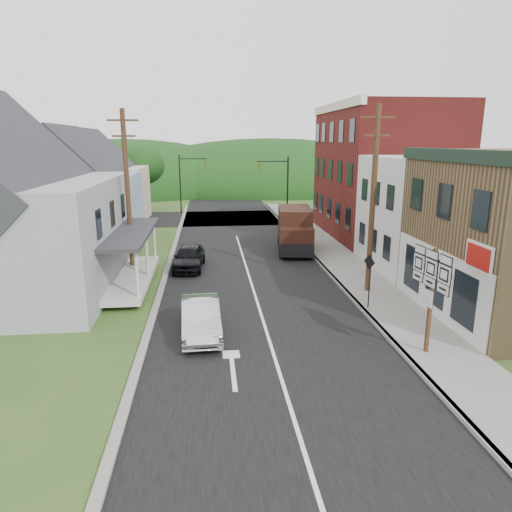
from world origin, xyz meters
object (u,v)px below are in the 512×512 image
object	(u,v)px
silver_sedan	(201,318)
warning_sign	(370,274)
delivery_van	(295,230)
route_sign_cluster	(431,286)
dark_sedan	(189,257)

from	to	relation	value
silver_sedan	warning_sign	size ratio (longest dim) A/B	1.70
delivery_van	route_sign_cluster	world-z (taller)	route_sign_cluster
route_sign_cluster	warning_sign	xyz separation A→B (m)	(-0.51, 4.46, -0.86)
silver_sedan	delivery_van	size ratio (longest dim) A/B	0.75
dark_sedan	route_sign_cluster	distance (m)	15.07
route_sign_cluster	silver_sedan	bearing A→B (deg)	155.41
delivery_van	warning_sign	distance (m)	11.43
silver_sedan	dark_sedan	size ratio (longest dim) A/B	1.00
dark_sedan	route_sign_cluster	bearing A→B (deg)	-49.61
dark_sedan	route_sign_cluster	xyz separation A→B (m)	(8.67, -12.19, 1.86)
dark_sedan	warning_sign	distance (m)	11.29
delivery_van	route_sign_cluster	distance (m)	15.95
silver_sedan	dark_sedan	distance (m)	9.56
silver_sedan	warning_sign	distance (m)	7.63
delivery_van	route_sign_cluster	bearing A→B (deg)	-76.78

